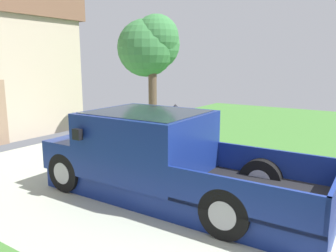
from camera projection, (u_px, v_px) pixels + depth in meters
pickup_truck at (157, 158)px, 6.60m from camera, size 2.19×5.47×1.65m
person_with_hat at (175, 136)px, 7.85m from camera, size 0.51×0.40×1.65m
handbag at (185, 167)px, 8.00m from camera, size 0.39×0.22×0.47m
front_yard_tree at (151, 45)px, 11.32m from camera, size 2.10×2.06×4.15m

